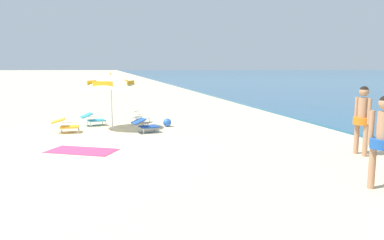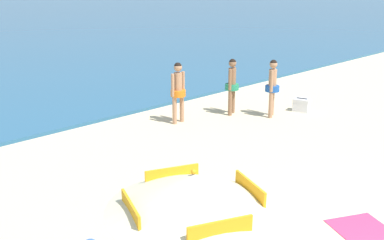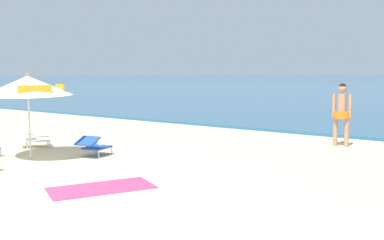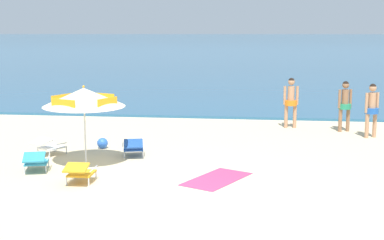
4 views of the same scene
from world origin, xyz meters
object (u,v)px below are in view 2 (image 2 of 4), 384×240
at_px(beach_umbrella_striped_main, 193,193).
at_px(lounge_chair_under_umbrella, 187,238).
at_px(person_wading_in, 272,84).
at_px(person_standing_near_shore, 232,83).
at_px(person_standing_beside, 178,88).
at_px(cooler_box, 302,105).

distance_m(beach_umbrella_striped_main, lounge_chair_under_umbrella, 2.05).
distance_m(lounge_chair_under_umbrella, person_wading_in, 7.71).
relative_size(person_standing_near_shore, person_wading_in, 0.99).
bearing_deg(person_wading_in, person_standing_near_shore, 124.25).
xyz_separation_m(beach_umbrella_striped_main, lounge_chair_under_umbrella, (0.95, 1.10, -1.45)).
xyz_separation_m(person_standing_near_shore, person_standing_beside, (-1.75, 0.48, 0.03)).
bearing_deg(lounge_chair_under_umbrella, cooler_box, 22.00).
relative_size(lounge_chair_under_umbrella, person_standing_beside, 0.56).
bearing_deg(person_wading_in, lounge_chair_under_umbrella, -152.59).
xyz_separation_m(beach_umbrella_striped_main, person_standing_beside, (5.34, 6.10, -0.72)).
relative_size(beach_umbrella_striped_main, cooler_box, 4.75).
height_order(person_standing_near_shore, cooler_box, person_standing_near_shore).
relative_size(lounge_chair_under_umbrella, person_wading_in, 0.57).
xyz_separation_m(person_wading_in, cooler_box, (1.12, -0.33, -0.79)).
height_order(beach_umbrella_striped_main, lounge_chair_under_umbrella, beach_umbrella_striped_main).
distance_m(beach_umbrella_striped_main, person_wading_in, 9.07).
bearing_deg(cooler_box, person_standing_beside, 153.10).
xyz_separation_m(beach_umbrella_striped_main, person_standing_near_shore, (7.09, 5.62, -0.75)).
relative_size(person_wading_in, cooler_box, 2.99).
bearing_deg(beach_umbrella_striped_main, cooler_box, 25.86).
distance_m(person_standing_near_shore, person_wading_in, 1.19).
xyz_separation_m(lounge_chair_under_umbrella, person_standing_beside, (4.40, 5.00, 0.73)).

